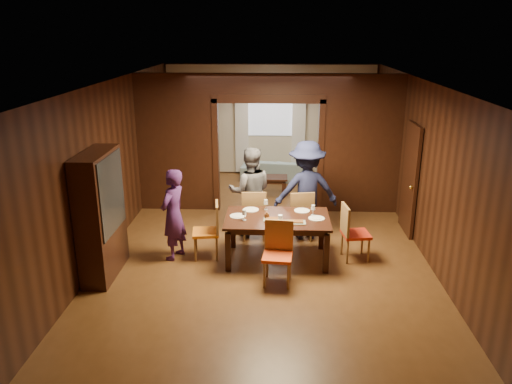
{
  "coord_description": "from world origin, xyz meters",
  "views": [
    {
      "loc": [
        0.19,
        -8.61,
        3.75
      ],
      "look_at": [
        -0.17,
        -0.4,
        1.05
      ],
      "focal_mm": 35.0,
      "sensor_mm": 36.0,
      "label": 1
    }
  ],
  "objects_px": {
    "sofa": "(277,170)",
    "dining_table": "(277,238)",
    "coffee_table": "(270,185)",
    "chair_far_l": "(254,214)",
    "chair_far_r": "(300,214)",
    "person_grey": "(250,192)",
    "chair_right": "(356,232)",
    "person_navy": "(306,190)",
    "chair_left": "(206,230)",
    "hutch": "(101,215)",
    "person_purple": "(173,215)",
    "chair_near": "(278,254)"
  },
  "relations": [
    {
      "from": "chair_left",
      "to": "chair_far_l",
      "type": "xyz_separation_m",
      "value": [
        0.78,
        0.84,
        0.0
      ]
    },
    {
      "from": "sofa",
      "to": "dining_table",
      "type": "relative_size",
      "value": 1.05
    },
    {
      "from": "chair_far_l",
      "to": "chair_far_r",
      "type": "height_order",
      "value": "same"
    },
    {
      "from": "person_purple",
      "to": "person_grey",
      "type": "bearing_deg",
      "value": 152.58
    },
    {
      "from": "chair_near",
      "to": "person_purple",
      "type": "bearing_deg",
      "value": 159.94
    },
    {
      "from": "chair_left",
      "to": "chair_far_r",
      "type": "height_order",
      "value": "same"
    },
    {
      "from": "chair_right",
      "to": "sofa",
      "type": "bearing_deg",
      "value": 8.16
    },
    {
      "from": "coffee_table",
      "to": "chair_far_r",
      "type": "xyz_separation_m",
      "value": [
        0.58,
        -2.72,
        0.28
      ]
    },
    {
      "from": "chair_far_r",
      "to": "sofa",
      "type": "bearing_deg",
      "value": -92.86
    },
    {
      "from": "chair_left",
      "to": "chair_far_l",
      "type": "distance_m",
      "value": 1.15
    },
    {
      "from": "person_navy",
      "to": "chair_left",
      "type": "relative_size",
      "value": 1.9
    },
    {
      "from": "sofa",
      "to": "chair_left",
      "type": "distance_m",
      "value": 4.82
    },
    {
      "from": "person_purple",
      "to": "chair_right",
      "type": "distance_m",
      "value": 3.09
    },
    {
      "from": "chair_far_r",
      "to": "hutch",
      "type": "bearing_deg",
      "value": 16.56
    },
    {
      "from": "person_purple",
      "to": "chair_right",
      "type": "relative_size",
      "value": 1.62
    },
    {
      "from": "dining_table",
      "to": "hutch",
      "type": "bearing_deg",
      "value": -166.81
    },
    {
      "from": "chair_left",
      "to": "chair_far_l",
      "type": "relative_size",
      "value": 1.0
    },
    {
      "from": "person_purple",
      "to": "chair_left",
      "type": "relative_size",
      "value": 1.62
    },
    {
      "from": "chair_far_l",
      "to": "chair_far_r",
      "type": "relative_size",
      "value": 1.0
    },
    {
      "from": "hutch",
      "to": "person_grey",
      "type": "bearing_deg",
      "value": 37.54
    },
    {
      "from": "chair_far_l",
      "to": "chair_far_r",
      "type": "xyz_separation_m",
      "value": [
        0.85,
        0.0,
        0.0
      ]
    },
    {
      "from": "chair_far_l",
      "to": "chair_far_r",
      "type": "distance_m",
      "value": 0.85
    },
    {
      "from": "coffee_table",
      "to": "chair_far_l",
      "type": "xyz_separation_m",
      "value": [
        -0.27,
        -2.72,
        0.28
      ]
    },
    {
      "from": "hutch",
      "to": "coffee_table",
      "type": "bearing_deg",
      "value": 58.8
    },
    {
      "from": "person_navy",
      "to": "hutch",
      "type": "distance_m",
      "value": 3.65
    },
    {
      "from": "sofa",
      "to": "chair_far_r",
      "type": "height_order",
      "value": "chair_far_r"
    },
    {
      "from": "sofa",
      "to": "coffee_table",
      "type": "height_order",
      "value": "sofa"
    },
    {
      "from": "person_purple",
      "to": "chair_far_l",
      "type": "xyz_separation_m",
      "value": [
        1.31,
        0.89,
        -0.3
      ]
    },
    {
      "from": "chair_left",
      "to": "chair_far_l",
      "type": "bearing_deg",
      "value": 129.8
    },
    {
      "from": "chair_right",
      "to": "chair_far_l",
      "type": "bearing_deg",
      "value": 57.29
    },
    {
      "from": "person_navy",
      "to": "hutch",
      "type": "height_order",
      "value": "hutch"
    },
    {
      "from": "person_purple",
      "to": "coffee_table",
      "type": "distance_m",
      "value": 3.99
    },
    {
      "from": "person_grey",
      "to": "chair_far_l",
      "type": "relative_size",
      "value": 1.75
    },
    {
      "from": "person_navy",
      "to": "coffee_table",
      "type": "bearing_deg",
      "value": -84.87
    },
    {
      "from": "person_navy",
      "to": "chair_left",
      "type": "height_order",
      "value": "person_navy"
    },
    {
      "from": "person_navy",
      "to": "person_grey",
      "type": "bearing_deg",
      "value": -14.47
    },
    {
      "from": "chair_right",
      "to": "hutch",
      "type": "bearing_deg",
      "value": 91.95
    },
    {
      "from": "person_purple",
      "to": "chair_left",
      "type": "height_order",
      "value": "person_purple"
    },
    {
      "from": "dining_table",
      "to": "coffee_table",
      "type": "distance_m",
      "value": 3.62
    },
    {
      "from": "chair_left",
      "to": "chair_right",
      "type": "distance_m",
      "value": 2.54
    },
    {
      "from": "chair_right",
      "to": "chair_far_r",
      "type": "distance_m",
      "value": 1.22
    },
    {
      "from": "chair_left",
      "to": "chair_far_r",
      "type": "bearing_deg",
      "value": 110.08
    },
    {
      "from": "chair_near",
      "to": "hutch",
      "type": "xyz_separation_m",
      "value": [
        -2.75,
        0.21,
        0.52
      ]
    },
    {
      "from": "dining_table",
      "to": "coffee_table",
      "type": "xyz_separation_m",
      "value": [
        -0.17,
        3.61,
        -0.18
      ]
    },
    {
      "from": "chair_far_r",
      "to": "chair_right",
      "type": "bearing_deg",
      "value": 129.01
    },
    {
      "from": "chair_left",
      "to": "hutch",
      "type": "xyz_separation_m",
      "value": [
        -1.53,
        -0.69,
        0.52
      ]
    },
    {
      "from": "person_navy",
      "to": "chair_left",
      "type": "distance_m",
      "value": 2.03
    },
    {
      "from": "person_purple",
      "to": "chair_right",
      "type": "height_order",
      "value": "person_purple"
    },
    {
      "from": "person_grey",
      "to": "dining_table",
      "type": "xyz_separation_m",
      "value": [
        0.51,
        -1.07,
        -0.47
      ]
    },
    {
      "from": "person_purple",
      "to": "person_grey",
      "type": "xyz_separation_m",
      "value": [
        1.23,
        1.08,
        0.07
      ]
    }
  ]
}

